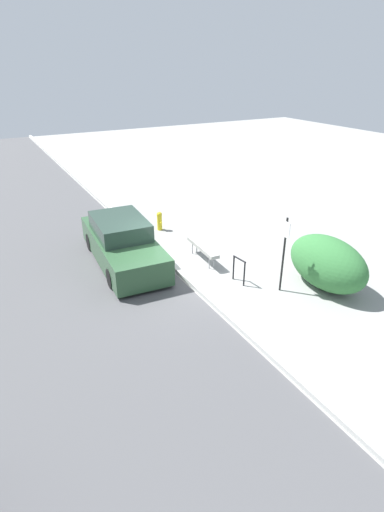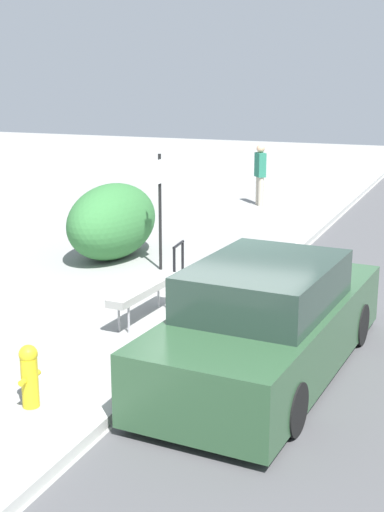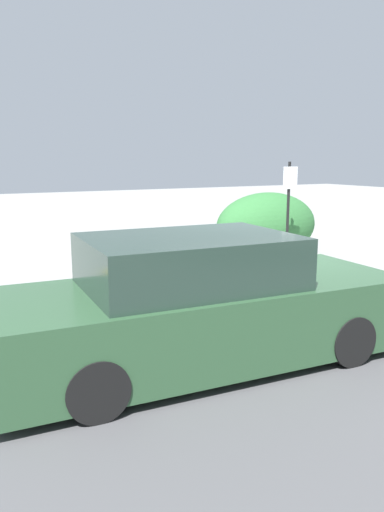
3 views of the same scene
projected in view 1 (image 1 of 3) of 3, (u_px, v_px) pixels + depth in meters
The scene contains 9 objects.
ground_plane at pixel (181, 274), 12.82m from camera, with size 60.00×60.00×0.00m, color gray.
road_strip at pixel (9, 319), 10.58m from camera, with size 60.00×10.00×0.01m.
curb at pixel (181, 273), 12.79m from camera, with size 60.00×0.20×0.13m.
bench at pixel (203, 247), 13.50m from camera, with size 1.82×0.41×0.56m.
bike_rack at pixel (239, 268), 12.14m from camera, with size 0.55×0.11×0.83m.
sign_post at pixel (284, 248), 11.33m from camera, with size 0.36×0.08×2.30m.
fire_hydrant at pixel (160, 220), 16.05m from camera, with size 0.36×0.22×0.77m.
shrub_hedge at pixel (327, 263), 11.80m from camera, with size 2.70×1.52×1.58m.
parked_car_near at pixel (122, 243), 13.36m from camera, with size 4.90×2.08×1.52m.
Camera 1 is at (10.04, -5.12, 6.14)m, focal length 28.00 mm.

